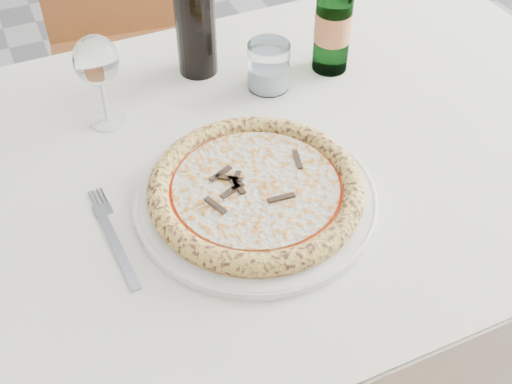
{
  "coord_description": "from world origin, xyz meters",
  "views": [
    {
      "loc": [
        -0.15,
        -0.83,
        1.43
      ],
      "look_at": [
        0.12,
        -0.23,
        0.78
      ],
      "focal_mm": 45.0,
      "sensor_mm": 36.0,
      "label": 1
    }
  ],
  "objects_px": {
    "dining_table": "(231,201)",
    "pizza": "(256,189)",
    "beer_bottle": "(334,18)",
    "wine_bottle": "(194,9)",
    "plate": "(256,197)",
    "wine_glass": "(96,63)",
    "tumbler": "(269,69)",
    "chair_far": "(134,29)"
  },
  "relations": [
    {
      "from": "dining_table",
      "to": "tumbler",
      "type": "relative_size",
      "value": 16.78
    },
    {
      "from": "chair_far",
      "to": "plate",
      "type": "xyz_separation_m",
      "value": [
        -0.06,
        -0.92,
        0.23
      ]
    },
    {
      "from": "tumbler",
      "to": "beer_bottle",
      "type": "height_order",
      "value": "beer_bottle"
    },
    {
      "from": "pizza",
      "to": "wine_glass",
      "type": "relative_size",
      "value": 1.95
    },
    {
      "from": "dining_table",
      "to": "pizza",
      "type": "relative_size",
      "value": 4.49
    },
    {
      "from": "tumbler",
      "to": "beer_bottle",
      "type": "bearing_deg",
      "value": 3.2
    },
    {
      "from": "plate",
      "to": "tumbler",
      "type": "height_order",
      "value": "tumbler"
    },
    {
      "from": "wine_glass",
      "to": "wine_bottle",
      "type": "height_order",
      "value": "wine_bottle"
    },
    {
      "from": "wine_glass",
      "to": "tumbler",
      "type": "height_order",
      "value": "wine_glass"
    },
    {
      "from": "plate",
      "to": "pizza",
      "type": "distance_m",
      "value": 0.02
    },
    {
      "from": "chair_far",
      "to": "wine_bottle",
      "type": "height_order",
      "value": "wine_bottle"
    },
    {
      "from": "wine_glass",
      "to": "pizza",
      "type": "bearing_deg",
      "value": -61.59
    },
    {
      "from": "plate",
      "to": "wine_glass",
      "type": "xyz_separation_m",
      "value": [
        -0.15,
        0.27,
        0.11
      ]
    },
    {
      "from": "chair_far",
      "to": "pizza",
      "type": "bearing_deg",
      "value": -93.5
    },
    {
      "from": "dining_table",
      "to": "wine_glass",
      "type": "relative_size",
      "value": 8.74
    },
    {
      "from": "chair_far",
      "to": "dining_table",
      "type": "bearing_deg",
      "value": -93.93
    },
    {
      "from": "chair_far",
      "to": "wine_bottle",
      "type": "distance_m",
      "value": 0.66
    },
    {
      "from": "dining_table",
      "to": "plate",
      "type": "distance_m",
      "value": 0.14
    },
    {
      "from": "pizza",
      "to": "chair_far",
      "type": "bearing_deg",
      "value": 86.5
    },
    {
      "from": "dining_table",
      "to": "pizza",
      "type": "bearing_deg",
      "value": -90.0
    },
    {
      "from": "dining_table",
      "to": "wine_bottle",
      "type": "xyz_separation_m",
      "value": [
        0.04,
        0.25,
        0.22
      ]
    },
    {
      "from": "pizza",
      "to": "tumbler",
      "type": "xyz_separation_m",
      "value": [
        0.14,
        0.26,
        0.01
      ]
    },
    {
      "from": "plate",
      "to": "wine_bottle",
      "type": "height_order",
      "value": "wine_bottle"
    },
    {
      "from": "plate",
      "to": "beer_bottle",
      "type": "distance_m",
      "value": 0.39
    },
    {
      "from": "pizza",
      "to": "beer_bottle",
      "type": "bearing_deg",
      "value": 44.57
    },
    {
      "from": "dining_table",
      "to": "plate",
      "type": "height_order",
      "value": "plate"
    },
    {
      "from": "wine_glass",
      "to": "plate",
      "type": "bearing_deg",
      "value": -61.59
    },
    {
      "from": "dining_table",
      "to": "wine_glass",
      "type": "xyz_separation_m",
      "value": [
        -0.15,
        0.17,
        0.21
      ]
    },
    {
      "from": "pizza",
      "to": "wine_bottle",
      "type": "bearing_deg",
      "value": 83.0
    },
    {
      "from": "dining_table",
      "to": "chair_far",
      "type": "relative_size",
      "value": 1.52
    },
    {
      "from": "wine_bottle",
      "to": "dining_table",
      "type": "bearing_deg",
      "value": -99.7
    },
    {
      "from": "plate",
      "to": "chair_far",
      "type": "bearing_deg",
      "value": 86.5
    },
    {
      "from": "dining_table",
      "to": "beer_bottle",
      "type": "xyz_separation_m",
      "value": [
        0.27,
        0.16,
        0.19
      ]
    },
    {
      "from": "wine_glass",
      "to": "dining_table",
      "type": "bearing_deg",
      "value": -49.61
    },
    {
      "from": "pizza",
      "to": "beer_bottle",
      "type": "height_order",
      "value": "beer_bottle"
    },
    {
      "from": "chair_far",
      "to": "tumbler",
      "type": "distance_m",
      "value": 0.72
    },
    {
      "from": "chair_far",
      "to": "wine_glass",
      "type": "bearing_deg",
      "value": -107.59
    },
    {
      "from": "dining_table",
      "to": "wine_glass",
      "type": "distance_m",
      "value": 0.31
    },
    {
      "from": "plate",
      "to": "wine_bottle",
      "type": "bearing_deg",
      "value": 83.0
    },
    {
      "from": "plate",
      "to": "pizza",
      "type": "xyz_separation_m",
      "value": [
        -0.0,
        -0.0,
        0.02
      ]
    },
    {
      "from": "dining_table",
      "to": "chair_far",
      "type": "height_order",
      "value": "chair_far"
    },
    {
      "from": "wine_glass",
      "to": "beer_bottle",
      "type": "height_order",
      "value": "beer_bottle"
    }
  ]
}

